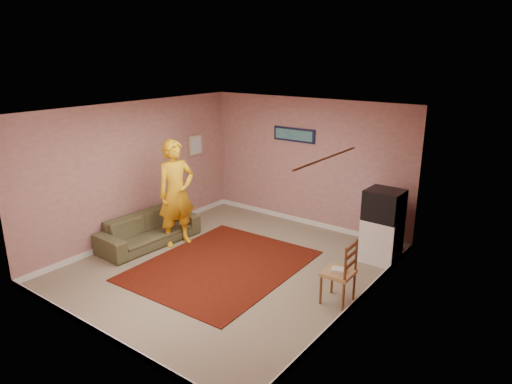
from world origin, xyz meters
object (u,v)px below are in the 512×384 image
Objects in this scene: tv_cabinet at (381,240)px; crt_tv at (384,205)px; sofa at (149,230)px; person at (176,193)px; chair_b at (339,265)px; chair_a at (380,217)px.

crt_tv is (-0.01, 0.00, 0.63)m from tv_cabinet.
crt_tv reaches higher than sofa.
sofa is 0.89m from person.
chair_b reaches higher than sofa.
sofa is (-3.74, -1.87, -0.73)m from crt_tv.
chair_b is (0.04, -1.68, -0.43)m from crt_tv.
sofa is at bearing 145.93° from person.
chair_a is 4.24m from sofa.
chair_a reaches higher than tv_cabinet.
chair_b is at bearing -84.18° from sofa.
crt_tv is 1.19× the size of chair_b.
tv_cabinet is 0.39× the size of sofa.
chair_a is at bearing -54.47° from sofa.
crt_tv is 0.31× the size of person.
person reaches higher than crt_tv.
chair_a is 0.28× the size of person.
chair_a is at bearing 115.73° from tv_cabinet.
person reaches higher than chair_b.
person is (-3.33, -1.53, 0.61)m from tv_cabinet.
person is at bearing -153.44° from chair_a.
crt_tv reaches higher than tv_cabinet.
person reaches higher than tv_cabinet.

